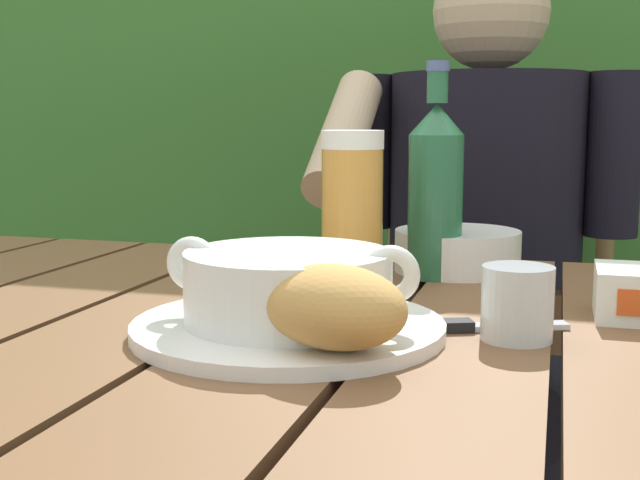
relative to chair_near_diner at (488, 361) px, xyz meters
The scene contains 12 objects.
dining_table 0.87m from the chair_near_diner, 97.24° to the right, with size 1.36×0.80×0.73m.
hedge_backdrop 0.99m from the chair_near_diner, 98.49° to the left, with size 4.14×0.94×2.63m.
chair_near_diner is the anchor object (origin of this frame).
person_eating 0.32m from the chair_near_diner, 90.84° to the right, with size 0.48×0.47×1.21m.
serving_plate 0.94m from the chair_near_diner, 96.81° to the right, with size 0.28×0.28×0.01m.
soup_bowl 0.95m from the chair_near_diner, 96.81° to the right, with size 0.23×0.18×0.07m.
bread_roll 1.02m from the chair_near_diner, 92.70° to the right, with size 0.15×0.13×0.07m.
beer_glass 0.76m from the chair_near_diner, 99.47° to the right, with size 0.07×0.07×0.18m.
beer_bottle 0.71m from the chair_near_diner, 92.12° to the right, with size 0.06×0.06×0.25m.
water_glass_small 0.91m from the chair_near_diner, 84.12° to the right, with size 0.06×0.06×0.06m.
table_knife 0.88m from the chair_near_diner, 86.85° to the right, with size 0.15×0.07×0.01m.
diner_bowl 0.62m from the chair_near_diner, 90.00° to the right, with size 0.16×0.16×0.05m.
Camera 1 is at (0.23, -0.73, 0.92)m, focal length 46.30 mm.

